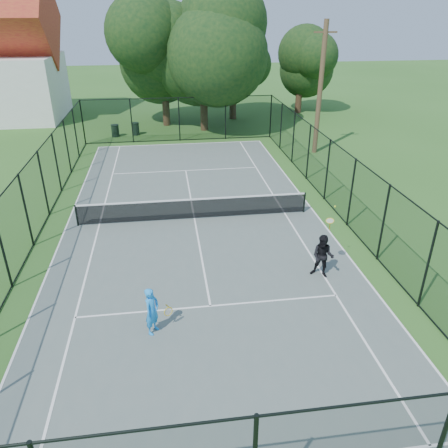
{
  "coord_description": "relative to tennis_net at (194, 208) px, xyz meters",
  "views": [
    {
      "loc": [
        -1.11,
        -17.44,
        8.45
      ],
      "look_at": [
        0.91,
        -3.0,
        1.2
      ],
      "focal_mm": 35.0,
      "sensor_mm": 36.0,
      "label": 1
    }
  ],
  "objects": [
    {
      "name": "ground",
      "position": [
        0.0,
        0.0,
        -0.58
      ],
      "size": [
        120.0,
        120.0,
        0.0
      ],
      "primitive_type": "plane",
      "color": "#2F6121"
    },
    {
      "name": "tennis_court",
      "position": [
        0.0,
        0.0,
        -0.55
      ],
      "size": [
        11.0,
        24.0,
        0.06
      ],
      "primitive_type": "cube",
      "color": "#55645F",
      "rests_on": "ground"
    },
    {
      "name": "tennis_net",
      "position": [
        0.0,
        0.0,
        0.0
      ],
      "size": [
        10.08,
        0.08,
        0.95
      ],
      "color": "black",
      "rests_on": "tennis_court"
    },
    {
      "name": "fence",
      "position": [
        0.0,
        0.0,
        0.92
      ],
      "size": [
        13.1,
        26.1,
        3.0
      ],
      "color": "black",
      "rests_on": "ground"
    },
    {
      "name": "tree_near_left",
      "position": [
        -0.82,
        17.68,
        4.72
      ],
      "size": [
        6.6,
        6.6,
        8.61
      ],
      "color": "#332114",
      "rests_on": "ground"
    },
    {
      "name": "tree_near_mid",
      "position": [
        2.0,
        15.71,
        5.3
      ],
      "size": [
        7.3,
        7.3,
        9.54
      ],
      "color": "#332114",
      "rests_on": "ground"
    },
    {
      "name": "tree_near_right",
      "position": [
        4.76,
        19.21,
        4.32
      ],
      "size": [
        5.59,
        5.59,
        7.72
      ],
      "color": "#332114",
      "rests_on": "ground"
    },
    {
      "name": "tree_far_right",
      "position": [
        10.9,
        20.75,
        3.45
      ],
      "size": [
        4.92,
        4.92,
        6.51
      ],
      "color": "#332114",
      "rests_on": "ground"
    },
    {
      "name": "trash_bin_left",
      "position": [
        -4.6,
        14.72,
        -0.14
      ],
      "size": [
        0.58,
        0.58,
        0.87
      ],
      "color": "black",
      "rests_on": "ground"
    },
    {
      "name": "trash_bin_right",
      "position": [
        -3.16,
        15.01,
        -0.12
      ],
      "size": [
        0.58,
        0.58,
        0.9
      ],
      "color": "black",
      "rests_on": "ground"
    },
    {
      "name": "utility_pole",
      "position": [
        8.52,
        9.0,
        3.43
      ],
      "size": [
        1.4,
        0.3,
        7.88
      ],
      "color": "#4C3823",
      "rests_on": "ground"
    },
    {
      "name": "player_blue",
      "position": [
        -1.75,
        -7.36,
        0.21
      ],
      "size": [
        0.87,
        0.64,
        1.46
      ],
      "color": "#1C94F5",
      "rests_on": "tennis_court"
    },
    {
      "name": "player_black",
      "position": [
        4.0,
        -5.21,
        0.27
      ],
      "size": [
        0.99,
        1.1,
        2.38
      ],
      "color": "black",
      "rests_on": "tennis_court"
    }
  ]
}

